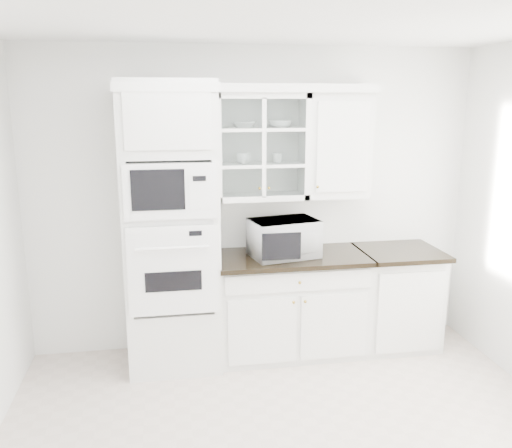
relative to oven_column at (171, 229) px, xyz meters
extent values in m
cube|color=white|center=(0.75, 0.32, 0.15)|extent=(4.00, 0.02, 2.70)
cube|color=white|center=(0.75, -1.42, 1.49)|extent=(4.00, 3.50, 0.02)
cube|color=silver|center=(0.00, 0.01, 0.00)|extent=(0.76, 0.65, 2.40)
cube|color=white|center=(0.00, -0.33, -0.26)|extent=(0.70, 0.03, 0.72)
cube|color=black|center=(0.00, -0.35, -0.34)|extent=(0.44, 0.01, 0.16)
cube|color=white|center=(0.00, -0.33, 0.37)|extent=(0.70, 0.03, 0.43)
cube|color=black|center=(-0.09, -0.35, 0.39)|extent=(0.40, 0.01, 0.31)
cube|color=silver|center=(1.03, 0.03, -0.76)|extent=(1.30, 0.60, 0.88)
cube|color=black|center=(1.03, 0.00, -0.30)|extent=(1.32, 0.67, 0.04)
cube|color=silver|center=(2.03, 0.03, -0.76)|extent=(0.70, 0.60, 0.88)
cube|color=black|center=(2.03, 0.00, -0.30)|extent=(0.72, 0.67, 0.04)
cube|color=silver|center=(0.78, 0.17, 0.65)|extent=(0.80, 0.33, 0.90)
cube|color=silver|center=(0.78, 0.17, 0.50)|extent=(0.74, 0.29, 0.02)
cube|color=silver|center=(0.78, 0.17, 0.80)|extent=(0.74, 0.29, 0.02)
cube|color=silver|center=(1.46, 0.17, 0.65)|extent=(0.55, 0.33, 0.90)
cube|color=white|center=(0.68, 0.14, 1.14)|extent=(2.14, 0.38, 0.07)
imported|color=white|center=(0.95, 0.01, -0.12)|extent=(0.64, 0.57, 0.32)
imported|color=white|center=(0.64, 0.16, 0.84)|extent=(0.24, 0.24, 0.05)
imported|color=white|center=(0.95, 0.16, 0.84)|extent=(0.23, 0.23, 0.06)
imported|color=white|center=(0.63, 0.15, 0.56)|extent=(0.12, 0.12, 0.09)
imported|color=white|center=(0.92, 0.16, 0.55)|extent=(0.10, 0.10, 0.09)
camera|label=1|loc=(-0.04, -4.41, 1.06)|focal=38.00mm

